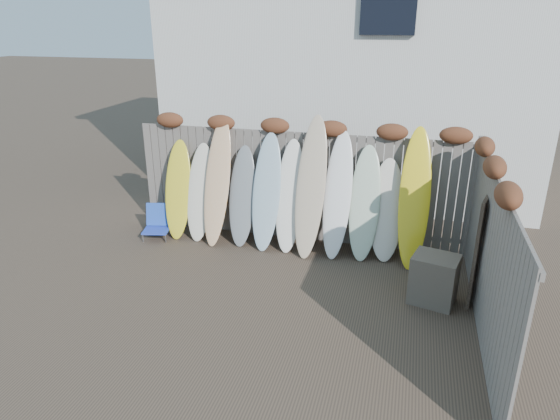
% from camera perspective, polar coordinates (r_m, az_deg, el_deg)
% --- Properties ---
extents(ground, '(80.00, 80.00, 0.00)m').
position_cam_1_polar(ground, '(7.33, -2.45, -10.62)').
color(ground, '#493A2D').
extents(back_fence, '(6.05, 0.28, 2.24)m').
position_cam_1_polar(back_fence, '(8.94, 2.34, 3.74)').
color(back_fence, slate).
rests_on(back_fence, ground).
extents(right_fence, '(0.28, 4.40, 2.24)m').
position_cam_1_polar(right_fence, '(6.85, 22.83, -3.99)').
color(right_fence, slate).
rests_on(right_fence, ground).
extents(house, '(8.50, 5.50, 6.33)m').
position_cam_1_polar(house, '(12.53, 8.91, 17.94)').
color(house, silver).
rests_on(house, ground).
extents(beach_chair, '(0.55, 0.58, 0.61)m').
position_cam_1_polar(beach_chair, '(9.59, -13.82, -1.37)').
color(beach_chair, blue).
rests_on(beach_chair, ground).
extents(wooden_crate, '(0.73, 0.65, 0.72)m').
position_cam_1_polar(wooden_crate, '(7.53, 17.18, -7.57)').
color(wooden_crate, '#6D5F52').
rests_on(wooden_crate, ground).
extents(lattice_panel, '(0.33, 1.04, 1.61)m').
position_cam_1_polar(lattice_panel, '(7.76, 22.04, -3.70)').
color(lattice_panel, brown).
rests_on(lattice_panel, ground).
extents(surfboard_0, '(0.55, 0.68, 1.78)m').
position_cam_1_polar(surfboard_0, '(9.39, -11.57, 2.29)').
color(surfboard_0, yellow).
rests_on(surfboard_0, ground).
extents(surfboard_1, '(0.51, 0.63, 1.75)m').
position_cam_1_polar(surfboard_1, '(9.22, -9.12, 2.00)').
color(surfboard_1, silver).
rests_on(surfboard_1, ground).
extents(surfboard_2, '(0.53, 0.82, 2.23)m').
position_cam_1_polar(surfboard_2, '(8.96, -7.17, 3.15)').
color(surfboard_2, '#F9B994').
rests_on(surfboard_2, ground).
extents(surfboard_3, '(0.50, 0.65, 1.75)m').
position_cam_1_polar(surfboard_3, '(8.92, -4.34, 1.58)').
color(surfboard_3, slate).
rests_on(surfboard_3, ground).
extents(surfboard_4, '(0.51, 0.72, 2.01)m').
position_cam_1_polar(surfboard_4, '(8.72, -1.55, 2.05)').
color(surfboard_4, '#9DBBCC').
rests_on(surfboard_4, ground).
extents(surfboard_5, '(0.49, 0.69, 1.92)m').
position_cam_1_polar(surfboard_5, '(8.66, 1.11, 1.58)').
color(surfboard_5, white).
rests_on(surfboard_5, ground).
extents(surfboard_6, '(0.56, 0.86, 2.35)m').
position_cam_1_polar(surfboard_6, '(8.45, 3.54, 2.60)').
color(surfboard_6, beige).
rests_on(surfboard_6, ground).
extents(surfboard_7, '(0.51, 0.77, 2.11)m').
position_cam_1_polar(surfboard_7, '(8.47, 6.60, 1.67)').
color(surfboard_7, white).
rests_on(surfboard_7, ground).
extents(surfboard_8, '(0.52, 0.68, 1.89)m').
position_cam_1_polar(surfboard_8, '(8.48, 9.66, 0.75)').
color(surfboard_8, beige).
rests_on(surfboard_8, ground).
extents(surfboard_9, '(0.60, 0.65, 1.69)m').
position_cam_1_polar(surfboard_9, '(8.53, 12.10, -0.03)').
color(surfboard_9, silver).
rests_on(surfboard_9, ground).
extents(surfboard_10, '(0.52, 0.81, 2.24)m').
position_cam_1_polar(surfboard_10, '(8.35, 15.12, 1.26)').
color(surfboard_10, yellow).
rests_on(surfboard_10, ground).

